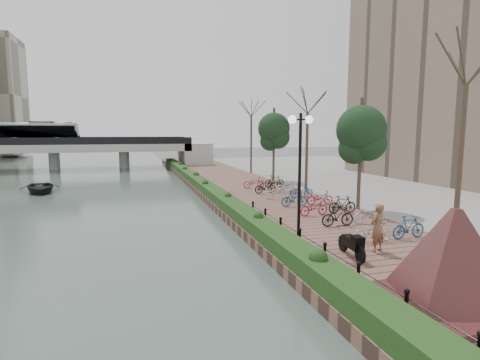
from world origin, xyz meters
name	(u,v)px	position (x,y,z in m)	size (l,w,h in m)	color
ground	(299,295)	(0.00, 0.00, 0.00)	(220.00, 220.00, 0.00)	#59595B
river_water	(8,193)	(-15.00, 25.00, 0.01)	(30.00, 130.00, 0.02)	#44554F
promenade	(251,194)	(4.00, 17.50, 0.25)	(8.00, 75.00, 0.50)	brown
inland_pavement	(420,186)	(20.00, 17.50, 0.25)	(24.00, 75.00, 0.50)	gray
hedge	(202,184)	(0.60, 20.00, 0.80)	(1.10, 56.00, 0.60)	#173B15
chain_fence	(311,246)	(1.40, 2.00, 0.85)	(0.10, 14.10, 0.70)	black
granite_monument	(453,257)	(3.06, -2.69, 1.82)	(4.74, 4.74, 2.60)	#411C1B
lamppost	(300,152)	(1.41, 3.17, 4.26)	(1.02, 0.32, 5.26)	black
motorcycle	(351,243)	(2.71, 1.43, 1.02)	(0.52, 1.66, 1.04)	black
pedestrian	(377,228)	(4.00, 1.72, 1.43)	(0.68, 0.44, 1.85)	brown
bicycle_parking	(307,198)	(5.49, 10.75, 0.97)	(2.40, 17.32, 1.00)	#ACADB1
street_trees	(329,152)	(8.00, 12.68, 3.69)	(3.20, 37.12, 6.80)	#382E21
bridge	(50,145)	(-15.44, 45.00, 3.37)	(36.00, 10.77, 6.50)	#AAAAA5
boat	(40,187)	(-12.39, 24.24, 0.47)	(3.12, 4.37, 0.90)	black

